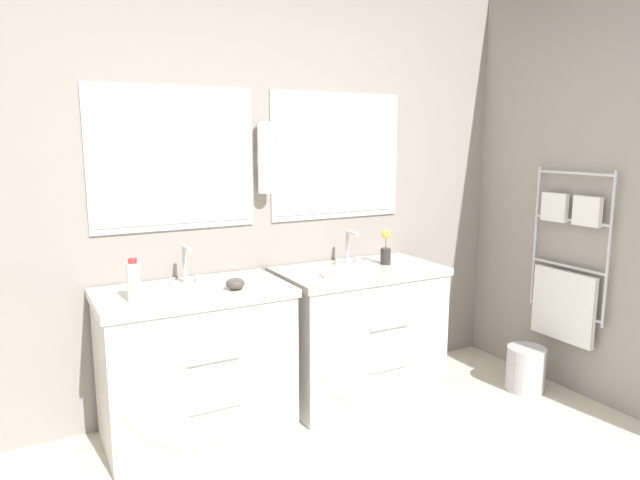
% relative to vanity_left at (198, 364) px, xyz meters
% --- Properties ---
extents(wall_back, '(5.43, 0.16, 2.60)m').
position_rel_vanity_left_xyz_m(wall_back, '(0.37, 0.36, 0.89)').
color(wall_back, gray).
rests_on(wall_back, ground_plane).
extents(wall_right, '(0.13, 3.78, 2.60)m').
position_rel_vanity_left_xyz_m(wall_right, '(2.31, -0.69, 0.87)').
color(wall_right, gray).
rests_on(wall_right, ground_plane).
extents(vanity_left, '(1.00, 0.63, 0.82)m').
position_rel_vanity_left_xyz_m(vanity_left, '(0.00, 0.00, 0.00)').
color(vanity_left, silver).
rests_on(vanity_left, ground_plane).
extents(vanity_right, '(1.00, 0.63, 0.82)m').
position_rel_vanity_left_xyz_m(vanity_right, '(1.04, 0.00, 0.00)').
color(vanity_right, silver).
rests_on(vanity_right, ground_plane).
extents(faucet_left, '(0.17, 0.13, 0.21)m').
position_rel_vanity_left_xyz_m(faucet_left, '(-0.00, 0.17, 0.51)').
color(faucet_left, silver).
rests_on(faucet_left, vanity_left).
extents(faucet_right, '(0.17, 0.13, 0.21)m').
position_rel_vanity_left_xyz_m(faucet_right, '(1.04, 0.17, 0.51)').
color(faucet_right, silver).
rests_on(faucet_right, vanity_right).
extents(toiletry_bottle, '(0.06, 0.06, 0.21)m').
position_rel_vanity_left_xyz_m(toiletry_bottle, '(-0.32, -0.06, 0.50)').
color(toiletry_bottle, silver).
rests_on(toiletry_bottle, vanity_left).
extents(amenity_bowl, '(0.10, 0.10, 0.06)m').
position_rel_vanity_left_xyz_m(amenity_bowl, '(0.19, -0.08, 0.43)').
color(amenity_bowl, '#4C4742').
rests_on(amenity_bowl, vanity_left).
extents(flower_vase, '(0.06, 0.06, 0.22)m').
position_rel_vanity_left_xyz_m(flower_vase, '(1.24, 0.05, 0.50)').
color(flower_vase, '#332D2D').
rests_on(flower_vase, vanity_right).
extents(soap_dish, '(0.10, 0.07, 0.04)m').
position_rel_vanity_left_xyz_m(soap_dish, '(0.76, -0.08, 0.42)').
color(soap_dish, white).
rests_on(soap_dish, vanity_right).
extents(waste_bin, '(0.25, 0.25, 0.28)m').
position_rel_vanity_left_xyz_m(waste_bin, '(2.02, -0.42, -0.27)').
color(waste_bin, '#B7B7BC').
rests_on(waste_bin, ground_plane).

